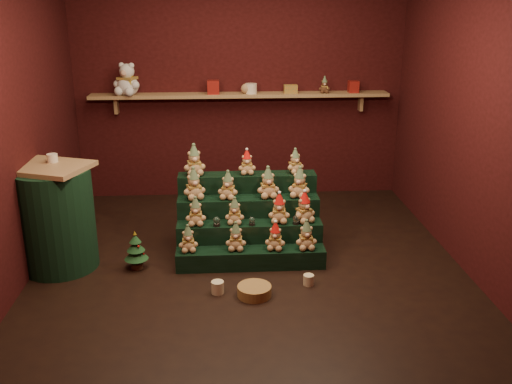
{
  "coord_description": "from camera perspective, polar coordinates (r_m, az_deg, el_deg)",
  "views": [
    {
      "loc": [
        -0.24,
        -5.02,
        2.42
      ],
      "look_at": [
        0.09,
        0.25,
        0.61
      ],
      "focal_mm": 40.0,
      "sensor_mm": 36.0,
      "label": 1
    }
  ],
  "objects": [
    {
      "name": "snow_globe_b",
      "position": [
        5.43,
        -0.41,
        -2.94
      ],
      "size": [
        0.06,
        0.06,
        0.08
      ],
      "color": "black",
      "rests_on": "riser_tier_midfront"
    },
    {
      "name": "teddy_14",
      "position": [
        5.8,
        3.93,
        3.09
      ],
      "size": [
        0.22,
        0.21,
        0.25
      ],
      "primitive_type": null,
      "rotation": [
        0.0,
        0.0,
        0.37
      ],
      "color": "tan",
      "rests_on": "riser_tier_back"
    },
    {
      "name": "front_wall",
      "position": [
        3.15,
        1.03,
        -0.0
      ],
      "size": [
        4.0,
        0.1,
        2.8
      ],
      "primitive_type": "cube",
      "color": "black",
      "rests_on": "ground"
    },
    {
      "name": "snow_globe_a",
      "position": [
        5.42,
        -3.96,
        -2.95
      ],
      "size": [
        0.07,
        0.07,
        0.09
      ],
      "color": "black",
      "rests_on": "riser_tier_midfront"
    },
    {
      "name": "teddy_11",
      "position": [
        5.63,
        4.39,
        0.96
      ],
      "size": [
        0.28,
        0.26,
        0.3
      ],
      "primitive_type": null,
      "rotation": [
        0.0,
        0.0,
        -0.4
      ],
      "color": "tan",
      "rests_on": "riser_tier_midback"
    },
    {
      "name": "teddy_9",
      "position": [
        5.57,
        -2.81,
        0.68
      ],
      "size": [
        0.23,
        0.22,
        0.28
      ],
      "primitive_type": null,
      "rotation": [
        0.0,
        0.0,
        -0.24
      ],
      "color": "tan",
      "rests_on": "riser_tier_midback"
    },
    {
      "name": "teddy_3",
      "position": [
        5.35,
        5.05,
        -4.29
      ],
      "size": [
        0.21,
        0.19,
        0.28
      ],
      "primitive_type": null,
      "rotation": [
        0.0,
        0.0,
        0.06
      ],
      "color": "tan",
      "rests_on": "riser_tier_front"
    },
    {
      "name": "riser_tier_midfront",
      "position": [
        5.57,
        -0.65,
        -4.82
      ],
      "size": [
        1.4,
        0.22,
        0.36
      ],
      "primitive_type": "cube",
      "color": "black",
      "rests_on": "ground"
    },
    {
      "name": "riser_tier_midback",
      "position": [
        5.73,
        -0.76,
        -3.12
      ],
      "size": [
        1.4,
        0.22,
        0.54
      ],
      "primitive_type": "cube",
      "color": "black",
      "rests_on": "ground"
    },
    {
      "name": "snow_globe_c",
      "position": [
        5.46,
        4.04,
        -2.77
      ],
      "size": [
        0.07,
        0.07,
        0.09
      ],
      "color": "black",
      "rests_on": "riser_tier_midfront"
    },
    {
      "name": "teddy_10",
      "position": [
        5.6,
        1.2,
        0.96
      ],
      "size": [
        0.24,
        0.22,
        0.31
      ],
      "primitive_type": null,
      "rotation": [
        0.0,
        0.0,
        0.12
      ],
      "color": "tan",
      "rests_on": "riser_tier_midback"
    },
    {
      "name": "back_wall",
      "position": [
        7.14,
        -1.65,
        10.69
      ],
      "size": [
        4.0,
        0.1,
        2.8
      ],
      "primitive_type": "cube",
      "color": "black",
      "rests_on": "ground"
    },
    {
      "name": "teddy_1",
      "position": [
        5.31,
        -2.02,
        -4.45
      ],
      "size": [
        0.2,
        0.18,
        0.27
      ],
      "primitive_type": null,
      "rotation": [
        0.0,
        0.0,
        -0.07
      ],
      "color": "tan",
      "rests_on": "riser_tier_front"
    },
    {
      "name": "teddy_13",
      "position": [
        5.75,
        -0.92,
        3.0
      ],
      "size": [
        0.18,
        0.17,
        0.25
      ],
      "primitive_type": null,
      "rotation": [
        0.0,
        0.0,
        0.04
      ],
      "color": "tan",
      "rests_on": "riser_tier_back"
    },
    {
      "name": "right_wall",
      "position": [
        5.61,
        20.76,
        7.22
      ],
      "size": [
        0.1,
        4.0,
        2.8
      ],
      "primitive_type": "cube",
      "color": "black",
      "rests_on": "ground"
    },
    {
      "name": "teddy_5",
      "position": [
        5.44,
        -2.15,
        -1.89
      ],
      "size": [
        0.2,
        0.18,
        0.26
      ],
      "primitive_type": null,
      "rotation": [
        0.0,
        0.0,
        -0.09
      ],
      "color": "tan",
      "rests_on": "riser_tier_midfront"
    },
    {
      "name": "teddy_12",
      "position": [
        5.75,
        -6.21,
        3.2
      ],
      "size": [
        0.26,
        0.24,
        0.31
      ],
      "primitive_type": null,
      "rotation": [
        0.0,
        0.0,
        0.22
      ],
      "color": "tan",
      "rests_on": "riser_tier_back"
    },
    {
      "name": "gift_tin_red_a",
      "position": [
        6.94,
        -4.29,
        10.41
      ],
      "size": [
        0.14,
        0.14,
        0.16
      ],
      "primitive_type": "cube",
      "color": "maroon",
      "rests_on": "back_shelf"
    },
    {
      "name": "gift_tin_red_b",
      "position": [
        7.13,
        9.71,
        10.34
      ],
      "size": [
        0.12,
        0.12,
        0.14
      ],
      "primitive_type": "cube",
      "color": "maroon",
      "rests_on": "back_shelf"
    },
    {
      "name": "table_ornament",
      "position": [
        5.5,
        -19.7,
        3.22
      ],
      "size": [
        0.1,
        0.1,
        0.08
      ],
      "primitive_type": "cylinder",
      "color": "beige",
      "rests_on": "side_table"
    },
    {
      "name": "gift_tin_cream",
      "position": [
        6.96,
        -0.49,
        10.31
      ],
      "size": [
        0.14,
        0.14,
        0.12
      ],
      "primitive_type": "cylinder",
      "color": "beige",
      "rests_on": "back_shelf"
    },
    {
      "name": "back_shelf",
      "position": [
        6.99,
        -1.59,
        9.63
      ],
      "size": [
        3.6,
        0.26,
        0.24
      ],
      "color": "#AA8055",
      "rests_on": "ground"
    },
    {
      "name": "shelf_plush_ball",
      "position": [
        6.95,
        -1.01,
        10.3
      ],
      "size": [
        0.12,
        0.12,
        0.12
      ],
      "primitive_type": "sphere",
      "color": "tan",
      "rests_on": "back_shelf"
    },
    {
      "name": "teddy_6",
      "position": [
        5.47,
        2.33,
        -1.62
      ],
      "size": [
        0.22,
        0.2,
        0.29
      ],
      "primitive_type": null,
      "rotation": [
        0.0,
        0.0,
        -0.08
      ],
      "color": "tan",
      "rests_on": "riser_tier_midfront"
    },
    {
      "name": "teddy_4",
      "position": [
        5.43,
        -6.05,
        -1.94
      ],
      "size": [
        0.19,
        0.18,
        0.27
      ],
      "primitive_type": null,
      "rotation": [
        0.0,
        0.0,
        -0.0
      ],
      "color": "tan",
      "rests_on": "riser_tier_midfront"
    },
    {
      "name": "teddy_2",
      "position": [
        5.32,
        1.95,
        -4.42
      ],
      "size": [
        0.22,
        0.21,
        0.26
      ],
      "primitive_type": null,
      "rotation": [
        0.0,
        0.0,
        -0.22
      ],
      "color": "tan",
      "rests_on": "riser_tier_front"
    },
    {
      "name": "mug_right",
      "position": [
        5.13,
        5.28,
        -8.74
      ],
      "size": [
        0.1,
        0.1,
        0.1
      ],
      "primitive_type": "cylinder",
      "color": "beige",
      "rests_on": "ground"
    },
    {
      "name": "side_table",
      "position": [
        5.57,
        -19.36,
        -2.44
      ],
      "size": [
        0.8,
        0.74,
        1.0
      ],
      "rotation": [
        0.0,
        0.0,
        -0.36
      ],
      "color": "#AA8055",
      "rests_on": "ground"
    },
    {
      "name": "wicker_basket",
      "position": [
        4.93,
        -0.16,
        -9.86
      ],
      "size": [
        0.38,
        0.38,
        0.09
      ],
      "primitive_type": "cylinder",
      "rotation": [
        0.0,
        0.0,
        -0.41
      ],
      "color": "olive",
      "rests_on": "ground"
    },
    {
      "name": "riser_tier_front",
      "position": [
        5.4,
        -0.52,
        -6.63
      ],
      "size": [
        1.4,
        0.22,
        0.18
      ],
      "primitive_type": "cube",
      "color": "black",
      "rests_on": "ground"
    },
    {
      "name": "teddy_7",
      "position": [
        5.49,
        4.85,
        -1.51
      ],
      "size": [
        0.28,
        0.27,
        0.3
      ],
      "primitive_type": null,
      "rotation": [
        0.0,
        0.0,
        0.47
      ],
      "color": "tan",
      "rests_on": "riser_tier_midfront"
    },
    {
      "name": "teddy_0",
      "position": [
        5.32,
        -6.81,
        -4.63
      ],
      "size": [
        0.2,
        0.18,
        0.25
      ],
      "primitive_type": null,
      "rotation": [
        0.0,
        0.0,
        0.11
      ],
      "color": "tan",
      "rests_on": "riser_tier_front"
    },
    {
      "name": "riser_tier_back",
      "position": [
        5.9,
        -0.88,
        -1.51
      ],
      "size": [
        1.4,
        0.22,
        0.72
      ],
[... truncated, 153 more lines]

